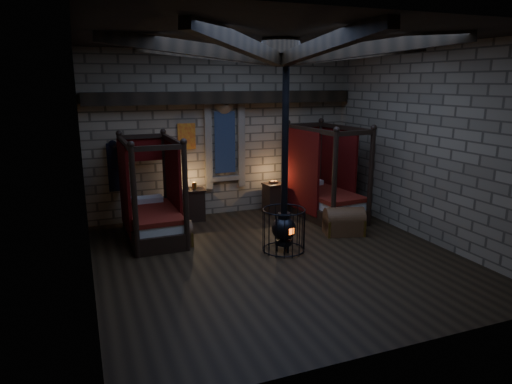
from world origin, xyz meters
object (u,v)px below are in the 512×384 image
object	(u,v)px
bed_right	(323,195)
trunk_right	(344,222)
bed_left	(152,214)
trunk_left	(175,235)
stove	(284,224)

from	to	relation	value
bed_right	trunk_right	xyz separation A→B (m)	(-0.26, -1.44, -0.29)
bed_left	bed_right	distance (m)	4.41
bed_left	trunk_left	distance (m)	0.85
bed_left	stove	distance (m)	3.02
bed_right	trunk_right	size ratio (longest dim) A/B	2.36
trunk_left	bed_left	bearing A→B (deg)	120.62
trunk_right	stove	size ratio (longest dim) A/B	0.25
bed_left	bed_right	size ratio (longest dim) A/B	0.95
bed_right	trunk_right	world-z (taller)	bed_right
trunk_right	bed_left	bearing A→B (deg)	177.02
bed_left	bed_right	xyz separation A→B (m)	(4.41, 0.07, 0.03)
bed_right	stove	xyz separation A→B (m)	(-2.01, -1.91, -0.00)
bed_left	stove	world-z (taller)	stove
trunk_left	stove	size ratio (longest dim) A/B	0.19
trunk_left	trunk_right	xyz separation A→B (m)	(3.79, -0.66, 0.05)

